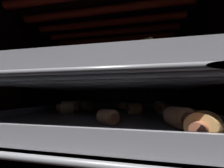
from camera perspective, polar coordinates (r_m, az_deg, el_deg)
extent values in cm
cube|color=black|center=(57.99, 2.85, -2.99)|extent=(52.18, 1.20, 40.50)
cube|color=black|center=(46.74, -34.86, -1.67)|extent=(1.20, 48.13, 40.50)
cube|color=black|center=(37.30, 38.89, -0.87)|extent=(1.20, 48.13, 40.50)
cube|color=black|center=(40.65, -2.65, 29.17)|extent=(52.18, 50.53, 1.20)
cylinder|color=maroon|center=(34.56, -4.98, 29.43)|extent=(39.82, 1.72, 1.72)
cylinder|color=maroon|center=(38.91, -2.68, 25.16)|extent=(39.82, 1.72, 1.72)
cylinder|color=maroon|center=(43.46, -0.96, 21.74)|extent=(39.82, 1.72, 1.72)
cylinder|color=maroon|center=(48.16, 0.37, 18.97)|extent=(39.82, 1.72, 1.72)
cylinder|color=slate|center=(45.67, -33.50, -11.95)|extent=(0.73, 47.17, 0.73)
cylinder|color=slate|center=(36.84, 36.67, -13.70)|extent=(0.73, 47.17, 0.73)
cylinder|color=slate|center=(15.46, -23.78, -28.33)|extent=(46.83, 0.73, 0.73)
cylinder|color=slate|center=(19.75, -14.43, -23.18)|extent=(46.83, 0.73, 0.73)
cylinder|color=slate|center=(24.42, -8.92, -19.65)|extent=(46.83, 0.73, 0.73)
cylinder|color=slate|center=(29.28, -5.34, -17.18)|extent=(46.83, 0.73, 0.73)
cylinder|color=slate|center=(34.25, -2.85, -15.39)|extent=(46.83, 0.73, 0.73)
cylinder|color=slate|center=(39.30, -1.03, -14.03)|extent=(46.83, 0.73, 0.73)
cylinder|color=slate|center=(44.39, 0.37, -12.98)|extent=(46.83, 0.73, 0.73)
cylinder|color=slate|center=(49.51, 1.46, -12.13)|extent=(46.83, 0.73, 0.73)
cylinder|color=slate|center=(54.65, 2.35, -11.45)|extent=(46.83, 0.73, 0.73)
cube|color=gray|center=(34.11, -2.85, -13.97)|extent=(42.87, 40.16, 0.99)
cube|color=gray|center=(15.77, -20.70, -19.66)|extent=(42.87, 0.80, 1.57)
cube|color=gray|center=(53.18, 2.14, -9.31)|extent=(42.87, 0.80, 1.57)
cube|color=gray|center=(43.83, -31.10, -9.57)|extent=(0.80, 40.16, 1.57)
cube|color=gray|center=(35.59, 32.98, -10.73)|extent=(0.80, 40.16, 1.57)
cylinder|color=tan|center=(36.50, -18.78, -9.66)|extent=(4.12, 4.28, 3.37)
cylinder|color=#9E563D|center=(36.29, -15.46, -9.78)|extent=(1.75, 2.27, 2.01)
cylinder|color=#9E563D|center=(36.84, -22.05, -9.52)|extent=(1.75, 2.27, 2.01)
cylinder|color=tan|center=(38.83, 21.63, -9.78)|extent=(3.98, 3.98, 2.70)
cylinder|color=#9E563D|center=(37.22, 19.95, -10.06)|extent=(1.82, 1.81, 1.60)
cylinder|color=#9E563D|center=(40.46, 23.17, -9.52)|extent=(1.82, 1.81, 1.60)
cylinder|color=tan|center=(45.32, 5.53, -9.37)|extent=(4.01, 3.89, 2.66)
cylinder|color=#9E563D|center=(46.51, 3.67, -9.27)|extent=(1.47, 1.71, 1.55)
cylinder|color=#9E563D|center=(44.18, 7.50, -9.47)|extent=(1.47, 1.71, 1.55)
cylinder|color=tan|center=(43.27, -10.50, -9.25)|extent=(3.48, 3.66, 3.07)
cylinder|color=#9E563D|center=(44.27, -12.34, -9.12)|extent=(0.99, 1.71, 1.61)
cylinder|color=#9E563D|center=(42.32, -8.56, -9.38)|extent=(0.99, 1.71, 1.61)
cylinder|color=tan|center=(22.35, 27.33, -12.87)|extent=(4.11, 4.12, 3.16)
cylinder|color=#9E563D|center=(24.07, 24.06, -12.38)|extent=(2.19, 1.77, 1.89)
cylinder|color=#9E563D|center=(20.72, 31.15, -13.39)|extent=(2.19, 1.77, 1.89)
cylinder|color=tan|center=(22.68, -1.92, -14.07)|extent=(3.94, 3.87, 2.54)
cylinder|color=#9E563D|center=(24.15, -4.80, -13.50)|extent=(1.47, 1.59, 1.45)
cylinder|color=#9E563D|center=(21.28, 1.36, -14.68)|extent=(1.47, 1.59, 1.45)
cylinder|color=tan|center=(53.28, -14.54, -8.35)|extent=(4.05, 4.11, 3.05)
cylinder|color=#9E563D|center=(53.03, -16.45, -8.33)|extent=(1.49, 1.74, 1.62)
cylinder|color=#9E563D|center=(53.59, -12.66, -8.37)|extent=(1.49, 1.74, 1.62)
cylinder|color=tan|center=(44.83, 20.61, -8.84)|extent=(4.91, 5.15, 3.12)
cylinder|color=#9E563D|center=(42.64, 19.21, -9.10)|extent=(1.83, 1.60, 1.70)
cylinder|color=#9E563D|center=(47.04, 21.88, -8.60)|extent=(1.83, 1.60, 1.70)
cylinder|color=tan|center=(17.72, 35.11, -14.87)|extent=(4.20, 4.14, 3.11)
cylinder|color=#9E563D|center=(19.60, 36.29, -13.75)|extent=(1.82, 1.73, 1.48)
cylinder|color=#9E563D|center=(15.84, 33.62, -16.24)|extent=(1.82, 1.73, 1.48)
cylinder|color=tan|center=(34.80, 9.66, -10.54)|extent=(3.75, 3.71, 2.84)
cylinder|color=#9E563D|center=(34.23, 6.77, -10.67)|extent=(1.14, 1.52, 1.36)
cylinder|color=#9E563D|center=(35.46, 12.45, -10.39)|extent=(1.14, 1.52, 1.36)
cylinder|color=slate|center=(45.30, -32.99, -1.16)|extent=(0.67, 47.17, 0.67)
cylinder|color=slate|center=(36.38, 35.98, -0.30)|extent=(0.67, 47.17, 0.67)
cylinder|color=slate|center=(13.94, -23.67, 5.11)|extent=(46.83, 0.67, 0.67)
cylinder|color=slate|center=(17.60, -15.80, 2.88)|extent=(46.83, 0.67, 0.67)
cylinder|color=slate|center=(21.50, -10.73, 1.40)|extent=(46.83, 0.67, 0.67)
cylinder|color=slate|center=(25.52, -7.24, 0.37)|extent=(46.83, 0.67, 0.67)
cylinder|color=slate|center=(29.61, -4.71, -0.38)|extent=(46.83, 0.67, 0.67)
cylinder|color=slate|center=(33.76, -2.79, -0.94)|extent=(46.83, 0.67, 0.67)
cylinder|color=slate|center=(37.94, -1.30, -1.38)|extent=(46.83, 0.67, 0.67)
cylinder|color=slate|center=(42.13, -0.10, -1.73)|extent=(46.83, 0.67, 0.67)
cylinder|color=slate|center=(46.35, 0.88, -2.02)|extent=(46.83, 0.67, 0.67)
cylinder|color=slate|center=(50.58, 1.70, -2.25)|extent=(46.83, 0.67, 0.67)
cylinder|color=slate|center=(54.81, 2.39, -2.46)|extent=(46.83, 0.67, 0.67)
cube|color=gray|center=(33.82, -2.79, 0.34)|extent=(42.87, 40.16, 0.85)
cube|color=gray|center=(15.86, -19.75, 11.71)|extent=(42.87, 0.80, 1.91)
cube|color=gray|center=(53.21, 2.11, -0.08)|extent=(42.87, 0.80, 1.91)
cube|color=gray|center=(43.86, -30.61, 1.63)|extent=(0.80, 40.16, 1.91)
cube|color=gray|center=(35.63, 32.35, 3.06)|extent=(0.80, 40.16, 1.91)
cylinder|color=tan|center=(45.75, 18.33, 1.69)|extent=(4.05, 3.72, 3.09)
cylinder|color=#9E563D|center=(45.67, 21.04, 1.78)|extent=(1.14, 1.75, 1.61)
cylinder|color=#9E563D|center=(45.94, 15.62, 1.60)|extent=(1.14, 1.75, 1.61)
cylinder|color=tan|center=(25.62, 30.95, 7.18)|extent=(3.49, 4.11, 3.10)
cylinder|color=#9E563D|center=(23.36, 32.40, 8.36)|extent=(1.61, 1.14, 1.51)
cylinder|color=#9E563D|center=(27.90, 29.75, 6.19)|extent=(1.61, 1.14, 1.51)
cylinder|color=tan|center=(23.29, 8.18, 6.87)|extent=(3.24, 4.19, 2.45)
cylinder|color=#9E563D|center=(25.37, 9.54, 5.91)|extent=(1.28, 0.93, 1.15)
cylinder|color=#9E563D|center=(21.22, 6.56, 8.01)|extent=(1.28, 0.93, 1.15)
cylinder|color=tan|center=(16.65, 12.51, 12.97)|extent=(4.16, 4.19, 3.14)
cylinder|color=#9E563D|center=(16.00, 18.94, 13.87)|extent=(1.51, 2.01, 1.87)
cylinder|color=#9E563D|center=(17.49, 6.66, 12.01)|extent=(1.51, 2.01, 1.87)
cylinder|color=tan|center=(45.72, 1.39, 1.19)|extent=(3.32, 4.23, 2.68)
cylinder|color=#9E563D|center=(47.80, 2.28, 0.93)|extent=(1.53, 0.87, 1.44)
cylinder|color=#9E563D|center=(43.66, 0.41, 1.48)|extent=(1.53, 0.87, 1.44)
cylinder|color=tan|center=(40.19, -16.86, 2.46)|extent=(4.26, 4.25, 2.98)
cylinder|color=#9E563D|center=(41.98, -17.80, 2.17)|extent=(1.70, 1.77, 1.66)
cylinder|color=#9E563D|center=(38.41, -15.83, 2.76)|extent=(1.70, 1.77, 1.66)
cylinder|color=tan|center=(22.05, -17.62, 8.95)|extent=(3.61, 4.28, 3.37)
cylinder|color=#9E563D|center=(24.28, -14.33, 7.61)|extent=(1.84, 1.30, 1.77)
cylinder|color=#9E563D|center=(19.93, -21.66, 10.55)|extent=(1.84, 1.30, 1.77)
cylinder|color=tan|center=(33.97, 26.32, 3.61)|extent=(3.99, 3.37, 2.44)
cylinder|color=#9E563D|center=(34.09, 22.93, 3.46)|extent=(0.98, 1.41, 1.28)
cylinder|color=#9E563D|center=(33.97, 29.72, 3.75)|extent=(0.98, 1.41, 1.28)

